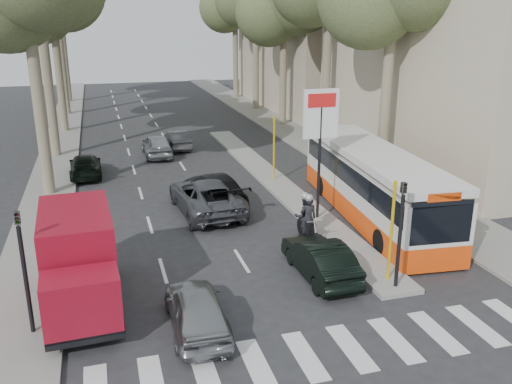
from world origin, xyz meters
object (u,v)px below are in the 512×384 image
(red_truck, at_px, (79,260))
(motorcycle, at_px, (306,218))
(dark_hatchback, at_px, (320,259))
(city_bus, at_px, (373,182))
(silver_hatchback, at_px, (197,309))

(red_truck, xyz_separation_m, motorcycle, (8.33, 2.86, -0.62))
(dark_hatchback, xyz_separation_m, city_bus, (4.35, 4.64, 0.94))
(silver_hatchback, relative_size, dark_hatchback, 0.95)
(dark_hatchback, xyz_separation_m, red_truck, (-7.62, 0.23, 0.85))
(silver_hatchback, relative_size, motorcycle, 1.64)
(red_truck, bearing_deg, dark_hatchback, -4.37)
(motorcycle, bearing_deg, city_bus, 24.18)
(red_truck, relative_size, motorcycle, 2.37)
(silver_hatchback, height_order, city_bus, city_bus)
(silver_hatchback, xyz_separation_m, city_bus, (8.90, 6.73, 0.95))
(silver_hatchback, bearing_deg, red_truck, -36.10)
(red_truck, bearing_deg, motorcycle, 16.33)
(city_bus, xyz_separation_m, motorcycle, (-3.64, -1.55, -0.70))
(red_truck, relative_size, city_bus, 0.47)
(silver_hatchback, relative_size, city_bus, 0.32)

